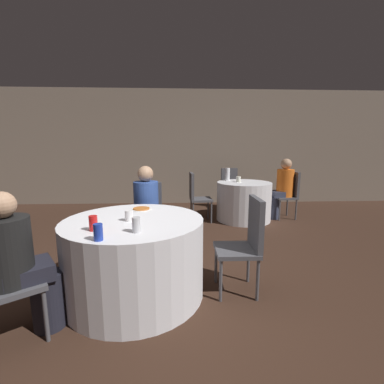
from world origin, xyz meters
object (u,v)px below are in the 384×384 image
Objects in this scene: table_near at (135,257)px; person_orange_shirt at (282,189)px; person_blue_shirt at (146,212)px; pizza_plate_near at (141,209)px; chair_far_north at (230,185)px; person_black_shirt at (22,266)px; soda_can_red at (93,223)px; chair_far_west at (196,193)px; soda_can_blue at (98,232)px; chair_near_east at (247,238)px; soda_can_silver at (136,225)px; bottle_far at (228,174)px; table_far at (244,201)px; chair_near_north at (148,211)px; chair_far_east at (289,191)px.

person_orange_shirt reaches higher than table_near.
person_blue_shirt is 0.55m from pizza_plate_near.
chair_far_north is at bearing 63.04° from pizza_plate_near.
soda_can_red is at bearing 78.24° from person_black_shirt.
chair_far_west is 3.13m from soda_can_blue.
pizza_plate_near is (-1.05, 0.39, 0.20)m from chair_near_east.
pizza_plate_near is at bearing 95.53° from soda_can_silver.
bottle_far reaches higher than chair_far_west.
bottle_far reaches higher than soda_can_red.
person_orange_shirt is 3.29m from pizza_plate_near.
person_blue_shirt reaches higher than table_far.
chair_near_east and chair_far_west have the same top height.
chair_far_west reaches higher than pizza_plate_near.
chair_far_north reaches higher than pizza_plate_near.
chair_far_north is (-0.09, 0.93, 0.18)m from table_far.
chair_near_north is at bearing 50.78° from chair_far_north.
bottle_far is (0.66, 0.35, 0.32)m from chair_far_west.
soda_can_blue is at bearing 84.40° from chair_near_north.
table_far is 0.89× the size of person_blue_shirt.
chair_near_north is 1.00× the size of chair_far_west.
chair_far_east is at bearing 48.84° from soda_can_blue.
chair_far_north is (0.51, 3.46, 0.00)m from chair_near_east.
bottle_far is (1.40, 1.73, 0.32)m from chair_near_north.
chair_far_west is at bearing 70.92° from pizza_plate_near.
table_near is 0.53m from pizza_plate_near.
chair_far_north is (-1.02, 0.84, 0.00)m from chair_far_east.
bottle_far reaches higher than chair_far_east.
soda_can_silver is (0.07, -0.76, 0.05)m from pizza_plate_near.
table_near is at bearing 129.37° from chair_far_east.
chair_far_east is at bearing -29.77° from chair_near_east.
person_black_shirt is at bearing -128.10° from table_far.
person_black_shirt is at bearing -30.00° from chair_far_west.
table_far is 2.34m from person_blue_shirt.
table_far is at bearing 90.00° from chair_far_north.
soda_can_red is (-0.25, -1.22, 0.22)m from person_blue_shirt.
chair_far_west is 1.71m from person_orange_shirt.
chair_far_west is 2.91m from soda_can_silver.
person_blue_shirt reaches higher than bottle_far.
chair_far_east reaches higher than soda_can_red.
chair_near_north and chair_far_east have the same top height.
table_far is at bearing 55.75° from soda_can_red.
person_blue_shirt is at bearing 117.52° from chair_far_east.
pizza_plate_near is at bearing 68.31° from soda_can_red.
soda_can_silver is (-1.49, -3.83, 0.25)m from chair_far_north.
bottle_far is (2.11, 3.33, 0.31)m from person_black_shirt.
soda_can_red is at bearing -129.15° from table_near.
table_near is 3.69m from chair_far_east.
person_blue_shirt reaches higher than chair_near_north.
bottle_far is at bearing -129.56° from chair_near_north.
person_blue_shirt is 2.38m from bottle_far.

